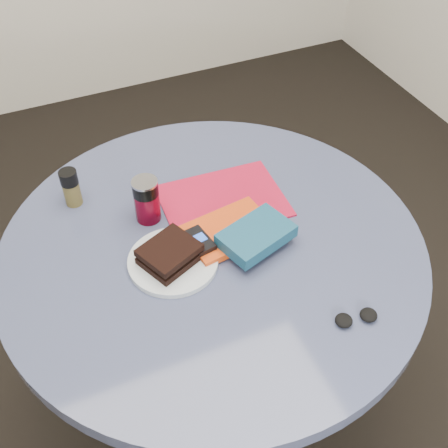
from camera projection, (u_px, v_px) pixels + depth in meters
name	position (u px, v px, depth m)	size (l,w,h in m)	color
ground	(216.00, 400.00, 1.84)	(4.00, 4.00, 0.00)	black
table	(213.00, 287.00, 1.43)	(1.00, 1.00, 0.75)	black
plate	(173.00, 261.00, 1.27)	(0.20, 0.20, 0.01)	silver
sandwich	(170.00, 254.00, 1.24)	(0.15, 0.14, 0.04)	black
soda_can	(147.00, 200.00, 1.34)	(0.07, 0.07, 0.12)	#560416
pepper_grinder	(71.00, 187.00, 1.38)	(0.05, 0.05, 0.10)	#504722
magazine	(223.00, 201.00, 1.42)	(0.30, 0.23, 0.01)	maroon
red_book	(228.00, 231.00, 1.32)	(0.21, 0.14, 0.02)	#BB3A0E
novel	(256.00, 235.00, 1.28)	(0.16, 0.11, 0.03)	navy
mp3_player	(199.00, 240.00, 1.28)	(0.06, 0.09, 0.01)	black
headphones	(356.00, 318.00, 1.15)	(0.10, 0.05, 0.02)	black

